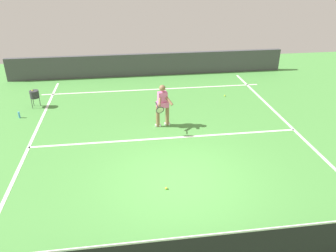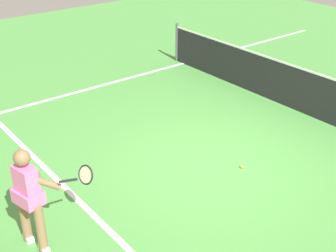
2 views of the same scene
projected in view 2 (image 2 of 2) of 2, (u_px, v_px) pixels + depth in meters
The scene contains 6 objects.
ground_plane at pixel (211, 165), 8.49m from camera, with size 25.23×25.23×0.00m, color #4C9342.
service_line_marking at pixel (95, 216), 7.16m from camera, with size 9.03×0.10×0.01m, color white.
sideline_left_marking at pixel (88, 89), 11.64m from camera, with size 0.10×17.41×0.01m, color white.
court_net at pixel (319, 97), 9.96m from camera, with size 9.71×0.08×1.09m.
tennis_player at pixel (30, 195), 6.22m from camera, with size 0.69×1.04×1.55m.
tennis_ball_mid at pixel (242, 167), 8.38m from camera, with size 0.07×0.07×0.07m, color #D1E533.
Camera 2 is at (5.20, -5.07, 4.51)m, focal length 49.96 mm.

